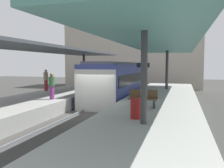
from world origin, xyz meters
The scene contains 15 objects.
ground_plane centered at (0.00, 0.00, 0.00)m, with size 80.00×80.00×0.00m, color #383835.
platform_left centered at (-3.80, 0.00, 0.50)m, with size 4.40×28.00×1.00m, color #9E9E99.
platform_right centered at (3.80, 0.00, 0.50)m, with size 4.40×28.00×1.00m, color #9E9E99.
track_ballast centered at (0.00, 0.00, 0.10)m, with size 3.20×28.00×0.20m, color #423F3D.
rail_near_side centered at (-0.72, 0.00, 0.27)m, with size 0.08×28.00×0.14m, color slate.
rail_far_side centered at (0.72, 0.00, 0.27)m, with size 0.08×28.00×0.14m, color slate.
commuter_train centered at (0.00, 6.13, 1.73)m, with size 2.78×11.58×3.10m.
canopy_left centered at (-3.80, 1.40, 4.10)m, with size 4.18×21.00×3.22m.
canopy_right centered at (3.80, 1.40, 4.30)m, with size 4.18×21.00×3.42m.
platform_bench centered at (3.27, -1.64, 1.46)m, with size 1.40×0.41×0.86m.
platform_sign centered at (2.43, 3.56, 2.62)m, with size 0.90×0.08×2.21m.
litter_bin centered at (3.39, -4.15, 1.40)m, with size 0.44×0.44×0.80m, color maroon.
passenger_near_bench centered at (-5.34, 3.60, 1.89)m, with size 0.36×0.36×1.70m.
passenger_mid_platform centered at (-2.46, -0.43, 1.82)m, with size 0.36×0.36×1.59m.
station_building_backdrop centered at (-1.54, 20.00, 5.50)m, with size 18.00×6.00×11.00m, color #A89E8E.
Camera 1 is at (5.10, -13.34, 3.10)m, focal length 38.87 mm.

